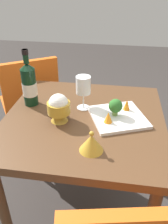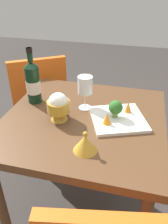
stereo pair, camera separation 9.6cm
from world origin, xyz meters
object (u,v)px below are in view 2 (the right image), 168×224
broccoli_floret (116,108)px  wine_bottle (33,82)px  carrot_garnish_right (107,119)px  chair_by_wall (39,96)px  rice_bowl (58,106)px  carrot_garnish_left (128,107)px  rice_bowl_lid (85,143)px  wine_glass (85,86)px  serving_plate (118,119)px

broccoli_floret → wine_bottle: bearing=-99.0°
broccoli_floret → carrot_garnish_right: size_ratio=1.59×
broccoli_floret → carrot_garnish_right: 0.08m
chair_by_wall → rice_bowl: bearing=-89.5°
rice_bowl → carrot_garnish_left: (-0.13, 0.32, -0.03)m
wine_bottle → broccoli_floret: (0.07, 0.46, -0.05)m
rice_bowl_lid → carrot_garnish_left: size_ratio=1.77×
rice_bowl_lid → carrot_garnish_left: rice_bowl_lid is taller
chair_by_wall → carrot_garnish_left: 0.86m
rice_bowl_lid → carrot_garnish_right: size_ratio=1.85×
wine_bottle → wine_glass: size_ratio=1.68×
carrot_garnish_left → carrot_garnish_right: bearing=-33.2°
rice_bowl → chair_by_wall: bearing=-146.2°
serving_plate → carrot_garnish_left: bearing=148.4°
wine_glass → serving_plate: 0.23m
rice_bowl → carrot_garnish_right: size_ratio=2.62×
wine_glass → rice_bowl: (0.14, -0.10, -0.05)m
chair_by_wall → serving_plate: chair_by_wall is taller
chair_by_wall → rice_bowl: 0.73m
chair_by_wall → wine_glass: (0.43, 0.47, 0.34)m
carrot_garnish_left → chair_by_wall: bearing=-121.9°
wine_glass → carrot_garnish_right: 0.21m
serving_plate → chair_by_wall: bearing=-127.2°
rice_bowl_lid → carrot_garnish_left: 0.35m
broccoli_floret → chair_by_wall: bearing=-127.7°
wine_glass → carrot_garnish_left: (0.01, 0.22, -0.08)m
wine_bottle → carrot_garnish_left: bearing=88.8°
rice_bowl → carrot_garnish_left: size_ratio=2.50×
rice_bowl → broccoli_floret: rice_bowl is taller
chair_by_wall → rice_bowl: rice_bowl is taller
carrot_garnish_left → wine_bottle: bearing=-91.2°
wine_bottle → carrot_garnish_left: size_ratio=5.31×
wine_bottle → wine_glass: bearing=89.7°
chair_by_wall → wine_bottle: 0.57m
serving_plate → carrot_garnish_left: 0.08m
wine_bottle → carrot_garnish_left: 0.52m
serving_plate → carrot_garnish_left: carrot_garnish_left is taller
serving_plate → carrot_garnish_left: (-0.07, 0.04, 0.04)m
broccoli_floret → carrot_garnish_left: (-0.06, 0.06, -0.02)m
broccoli_floret → carrot_garnish_right: broccoli_floret is taller
rice_bowl_lid → carrot_garnish_right: (-0.19, 0.06, 0.01)m
wine_glass → broccoli_floret: (0.07, 0.17, -0.06)m
serving_plate → broccoli_floret: size_ratio=3.79×
rice_bowl → carrot_garnish_right: rice_bowl is taller
wine_glass → rice_bowl_lid: wine_glass is taller
wine_glass → rice_bowl: 0.18m
broccoli_floret → carrot_garnish_left: broccoli_floret is taller
broccoli_floret → carrot_garnish_left: size_ratio=1.51×
serving_plate → broccoli_floret: 0.06m
rice_bowl → serving_plate: rice_bowl is taller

